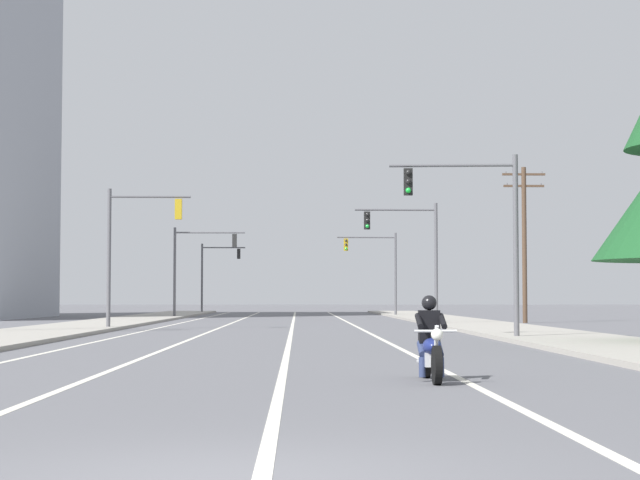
{
  "coord_description": "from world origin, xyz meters",
  "views": [
    {
      "loc": [
        0.58,
        -8.63,
        1.43
      ],
      "look_at": [
        1.14,
        19.19,
        2.88
      ],
      "focal_mm": 61.37,
      "sensor_mm": 36.0,
      "label": 1
    }
  ],
  "objects_px": {
    "traffic_signal_mid_left": "(195,258)",
    "motorcycle_with_rider": "(431,347)",
    "traffic_signal_near_left": "(132,238)",
    "traffic_signal_far_right": "(379,261)",
    "traffic_signal_far_left": "(214,268)",
    "traffic_signal_near_right": "(480,218)",
    "utility_pole_right_far": "(524,238)",
    "traffic_signal_mid_right": "(413,245)"
  },
  "relations": [
    {
      "from": "traffic_signal_near_left",
      "to": "traffic_signal_far_left",
      "type": "height_order",
      "value": "same"
    },
    {
      "from": "traffic_signal_near_left",
      "to": "traffic_signal_near_right",
      "type": "bearing_deg",
      "value": -41.31
    },
    {
      "from": "motorcycle_with_rider",
      "to": "traffic_signal_mid_right",
      "type": "relative_size",
      "value": 0.35
    },
    {
      "from": "motorcycle_with_rider",
      "to": "traffic_signal_far_right",
      "type": "height_order",
      "value": "traffic_signal_far_right"
    },
    {
      "from": "motorcycle_with_rider",
      "to": "traffic_signal_near_right",
      "type": "bearing_deg",
      "value": 77.86
    },
    {
      "from": "traffic_signal_near_right",
      "to": "traffic_signal_far_right",
      "type": "height_order",
      "value": "same"
    },
    {
      "from": "traffic_signal_far_right",
      "to": "traffic_signal_far_left",
      "type": "relative_size",
      "value": 1.0
    },
    {
      "from": "traffic_signal_far_right",
      "to": "traffic_signal_near_left",
      "type": "bearing_deg",
      "value": -112.21
    },
    {
      "from": "motorcycle_with_rider",
      "to": "traffic_signal_mid_left",
      "type": "xyz_separation_m",
      "value": [
        -9.31,
        56.19,
        3.51
      ]
    },
    {
      "from": "traffic_signal_near_left",
      "to": "traffic_signal_far_left",
      "type": "distance_m",
      "value": 49.41
    },
    {
      "from": "motorcycle_with_rider",
      "to": "traffic_signal_far_right",
      "type": "relative_size",
      "value": 0.35
    },
    {
      "from": "motorcycle_with_rider",
      "to": "traffic_signal_far_right",
      "type": "distance_m",
      "value": 62.18
    },
    {
      "from": "traffic_signal_mid_right",
      "to": "traffic_signal_mid_left",
      "type": "height_order",
      "value": "same"
    },
    {
      "from": "traffic_signal_far_right",
      "to": "traffic_signal_far_left",
      "type": "xyz_separation_m",
      "value": [
        -13.45,
        16.9,
        -0.03
      ]
    },
    {
      "from": "utility_pole_right_far",
      "to": "traffic_signal_far_right",
      "type": "bearing_deg",
      "value": 107.95
    },
    {
      "from": "traffic_signal_far_left",
      "to": "utility_pole_right_far",
      "type": "xyz_separation_m",
      "value": [
        20.04,
        -37.24,
        0.68
      ]
    },
    {
      "from": "traffic_signal_mid_right",
      "to": "traffic_signal_far_right",
      "type": "relative_size",
      "value": 1.0
    },
    {
      "from": "traffic_signal_near_right",
      "to": "utility_pole_right_far",
      "type": "xyz_separation_m",
      "value": [
        6.49,
        23.93,
        0.66
      ]
    },
    {
      "from": "traffic_signal_near_right",
      "to": "traffic_signal_near_left",
      "type": "height_order",
      "value": "same"
    },
    {
      "from": "traffic_signal_mid_left",
      "to": "traffic_signal_far_right",
      "type": "bearing_deg",
      "value": 23.94
    },
    {
      "from": "utility_pole_right_far",
      "to": "traffic_signal_far_left",
      "type": "bearing_deg",
      "value": 118.28
    },
    {
      "from": "traffic_signal_mid_right",
      "to": "utility_pole_right_far",
      "type": "height_order",
      "value": "utility_pole_right_far"
    },
    {
      "from": "traffic_signal_far_right",
      "to": "traffic_signal_far_left",
      "type": "bearing_deg",
      "value": 128.52
    },
    {
      "from": "motorcycle_with_rider",
      "to": "traffic_signal_mid_left",
      "type": "height_order",
      "value": "traffic_signal_mid_left"
    },
    {
      "from": "traffic_signal_near_left",
      "to": "traffic_signal_mid_left",
      "type": "height_order",
      "value": "same"
    },
    {
      "from": "motorcycle_with_rider",
      "to": "traffic_signal_near_left",
      "type": "distance_m",
      "value": 31.16
    },
    {
      "from": "traffic_signal_near_right",
      "to": "utility_pole_right_far",
      "type": "height_order",
      "value": "utility_pole_right_far"
    },
    {
      "from": "traffic_signal_near_left",
      "to": "utility_pole_right_far",
      "type": "xyz_separation_m",
      "value": [
        19.86,
        12.17,
        0.7
      ]
    },
    {
      "from": "traffic_signal_near_left",
      "to": "motorcycle_with_rider",
      "type": "bearing_deg",
      "value": -72.0
    },
    {
      "from": "traffic_signal_far_left",
      "to": "motorcycle_with_rider",
      "type": "bearing_deg",
      "value": -82.96
    },
    {
      "from": "traffic_signal_mid_left",
      "to": "utility_pole_right_far",
      "type": "distance_m",
      "value": 24.43
    },
    {
      "from": "traffic_signal_near_left",
      "to": "traffic_signal_far_right",
      "type": "height_order",
      "value": "same"
    },
    {
      "from": "traffic_signal_near_right",
      "to": "utility_pole_right_far",
      "type": "relative_size",
      "value": 0.72
    },
    {
      "from": "traffic_signal_mid_left",
      "to": "traffic_signal_far_right",
      "type": "relative_size",
      "value": 1.0
    },
    {
      "from": "traffic_signal_far_right",
      "to": "traffic_signal_far_left",
      "type": "height_order",
      "value": "same"
    },
    {
      "from": "motorcycle_with_rider",
      "to": "traffic_signal_mid_right",
      "type": "xyz_separation_m",
      "value": [
        3.55,
        36.44,
        3.47
      ]
    },
    {
      "from": "traffic_signal_mid_left",
      "to": "motorcycle_with_rider",
      "type": "bearing_deg",
      "value": -80.59
    },
    {
      "from": "traffic_signal_near_right",
      "to": "traffic_signal_near_left",
      "type": "bearing_deg",
      "value": 138.69
    },
    {
      "from": "traffic_signal_near_left",
      "to": "traffic_signal_far_left",
      "type": "xyz_separation_m",
      "value": [
        -0.17,
        49.41,
        0.02
      ]
    },
    {
      "from": "traffic_signal_near_right",
      "to": "traffic_signal_far_right",
      "type": "xyz_separation_m",
      "value": [
        -0.1,
        44.27,
        0.01
      ]
    },
    {
      "from": "traffic_signal_mid_left",
      "to": "traffic_signal_far_right",
      "type": "xyz_separation_m",
      "value": [
        13.01,
        5.78,
        -0.03
      ]
    },
    {
      "from": "traffic_signal_far_right",
      "to": "motorcycle_with_rider",
      "type": "bearing_deg",
      "value": -93.42
    }
  ]
}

